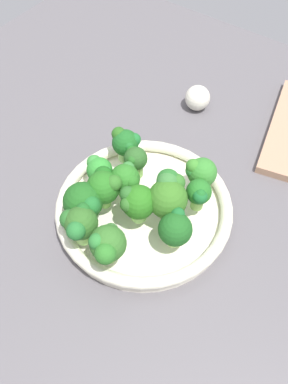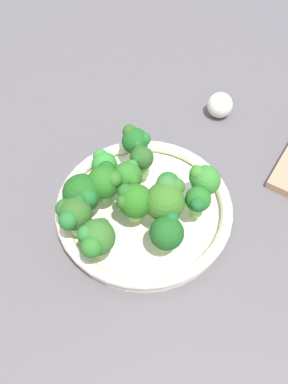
{
  "view_description": "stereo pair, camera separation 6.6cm",
  "coord_description": "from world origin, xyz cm",
  "px_view_note": "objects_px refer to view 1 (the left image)",
  "views": [
    {
      "loc": [
        -28.65,
        -21.32,
        59.99
      ],
      "look_at": [
        3.89,
        1.7,
        6.66
      ],
      "focal_mm": 38.98,
      "sensor_mm": 36.0,
      "label": 1
    },
    {
      "loc": [
        -24.37,
        -26.41,
        59.99
      ],
      "look_at": [
        3.89,
        1.7,
        6.66
      ],
      "focal_mm": 38.98,
      "sensor_mm": 36.0,
      "label": 2
    }
  ],
  "objects_px": {
    "broccoli_floret_1": "(199,194)",
    "garlic_bulb": "(198,98)",
    "broccoli_floret_3": "(200,172)",
    "broccoli_floret_12": "(168,194)",
    "broccoli_floret_0": "(135,160)",
    "broccoli_floret_8": "(84,201)",
    "broccoli_floret_9": "(79,223)",
    "bowl": "(144,209)",
    "broccoli_floret_2": "(137,202)",
    "broccoli_floret_5": "(126,143)",
    "broccoli_floret_10": "(99,169)",
    "broccoli_floret_4": "(104,186)",
    "broccoli_floret_7": "(107,245)",
    "broccoli_floret_11": "(126,179)",
    "broccoli_floret_6": "(175,228)"
  },
  "relations": [
    {
      "from": "broccoli_floret_11",
      "to": "broccoli_floret_6",
      "type": "bearing_deg",
      "value": -104.2
    },
    {
      "from": "broccoli_floret_10",
      "to": "broccoli_floret_2",
      "type": "bearing_deg",
      "value": -102.43
    },
    {
      "from": "broccoli_floret_1",
      "to": "broccoli_floret_9",
      "type": "bearing_deg",
      "value": 143.13
    },
    {
      "from": "broccoli_floret_0",
      "to": "broccoli_floret_12",
      "type": "xyz_separation_m",
      "value": [
        -0.03,
        -0.09,
        0.01
      ]
    },
    {
      "from": "broccoli_floret_3",
      "to": "broccoli_floret_0",
      "type": "bearing_deg",
      "value": 110.85
    },
    {
      "from": "broccoli_floret_1",
      "to": "broccoli_floret_11",
      "type": "relative_size",
      "value": 0.93
    },
    {
      "from": "broccoli_floret_0",
      "to": "broccoli_floret_9",
      "type": "bearing_deg",
      "value": -176.55
    },
    {
      "from": "broccoli_floret_8",
      "to": "broccoli_floret_5",
      "type": "bearing_deg",
      "value": 9.49
    },
    {
      "from": "broccoli_floret_0",
      "to": "garlic_bulb",
      "type": "xyz_separation_m",
      "value": [
        0.25,
        0.02,
        -0.05
      ]
    },
    {
      "from": "broccoli_floret_8",
      "to": "broccoli_floret_7",
      "type": "bearing_deg",
      "value": -117.95
    },
    {
      "from": "bowl",
      "to": "broccoli_floret_2",
      "type": "distance_m",
      "value": 0.07
    },
    {
      "from": "broccoli_floret_4",
      "to": "broccoli_floret_12",
      "type": "height_order",
      "value": "broccoli_floret_12"
    },
    {
      "from": "broccoli_floret_4",
      "to": "broccoli_floret_11",
      "type": "height_order",
      "value": "broccoli_floret_4"
    },
    {
      "from": "broccoli_floret_10",
      "to": "broccoli_floret_5",
      "type": "bearing_deg",
      "value": -0.15
    },
    {
      "from": "broccoli_floret_0",
      "to": "broccoli_floret_9",
      "type": "distance_m",
      "value": 0.15
    },
    {
      "from": "broccoli_floret_1",
      "to": "broccoli_floret_3",
      "type": "relative_size",
      "value": 0.96
    },
    {
      "from": "broccoli_floret_6",
      "to": "broccoli_floret_11",
      "type": "xyz_separation_m",
      "value": [
        0.03,
        0.11,
        0.0
      ]
    },
    {
      "from": "bowl",
      "to": "broccoli_floret_4",
      "type": "bearing_deg",
      "value": 124.43
    },
    {
      "from": "broccoli_floret_5",
      "to": "broccoli_floret_12",
      "type": "xyz_separation_m",
      "value": [
        -0.06,
        -0.12,
        0.01
      ]
    },
    {
      "from": "broccoli_floret_3",
      "to": "broccoli_floret_9",
      "type": "height_order",
      "value": "broccoli_floret_9"
    },
    {
      "from": "broccoli_floret_8",
      "to": "broccoli_floret_10",
      "type": "bearing_deg",
      "value": 19.72
    },
    {
      "from": "broccoli_floret_6",
      "to": "broccoli_floret_10",
      "type": "bearing_deg",
      "value": 82.69
    },
    {
      "from": "bowl",
      "to": "broccoli_floret_4",
      "type": "height_order",
      "value": "broccoli_floret_4"
    },
    {
      "from": "broccoli_floret_9",
      "to": "broccoli_floret_0",
      "type": "bearing_deg",
      "value": 3.45
    },
    {
      "from": "broccoli_floret_2",
      "to": "bowl",
      "type": "bearing_deg",
      "value": 14.79
    },
    {
      "from": "broccoli_floret_5",
      "to": "broccoli_floret_8",
      "type": "xyz_separation_m",
      "value": [
        -0.14,
        -0.02,
        0.0
      ]
    },
    {
      "from": "broccoli_floret_0",
      "to": "broccoli_floret_2",
      "type": "relative_size",
      "value": 0.87
    },
    {
      "from": "broccoli_floret_2",
      "to": "broccoli_floret_4",
      "type": "relative_size",
      "value": 0.97
    },
    {
      "from": "broccoli_floret_0",
      "to": "broccoli_floret_8",
      "type": "xyz_separation_m",
      "value": [
        -0.12,
        0.01,
        0.0
      ]
    },
    {
      "from": "broccoli_floret_6",
      "to": "broccoli_floret_11",
      "type": "relative_size",
      "value": 0.94
    },
    {
      "from": "broccoli_floret_10",
      "to": "garlic_bulb",
      "type": "bearing_deg",
      "value": -3.09
    },
    {
      "from": "broccoli_floret_3",
      "to": "broccoli_floret_9",
      "type": "relative_size",
      "value": 0.9
    },
    {
      "from": "broccoli_floret_6",
      "to": "broccoli_floret_1",
      "type": "bearing_deg",
      "value": 2.5
    },
    {
      "from": "broccoli_floret_6",
      "to": "broccoli_floret_3",
      "type": "bearing_deg",
      "value": 12.0
    },
    {
      "from": "broccoli_floret_4",
      "to": "broccoli_floret_11",
      "type": "relative_size",
      "value": 1.11
    },
    {
      "from": "broccoli_floret_2",
      "to": "broccoli_floret_10",
      "type": "relative_size",
      "value": 1.17
    },
    {
      "from": "broccoli_floret_7",
      "to": "broccoli_floret_12",
      "type": "xyz_separation_m",
      "value": [
        0.12,
        -0.02,
        0.0
      ]
    },
    {
      "from": "broccoli_floret_3",
      "to": "broccoli_floret_12",
      "type": "distance_m",
      "value": 0.08
    },
    {
      "from": "broccoli_floret_10",
      "to": "broccoli_floret_0",
      "type": "bearing_deg",
      "value": -34.6
    },
    {
      "from": "broccoli_floret_2",
      "to": "broccoli_floret_7",
      "type": "xyz_separation_m",
      "value": [
        -0.09,
        -0.01,
        0.0
      ]
    },
    {
      "from": "broccoli_floret_0",
      "to": "broccoli_floret_11",
      "type": "xyz_separation_m",
      "value": [
        -0.04,
        -0.01,
        0.0
      ]
    },
    {
      "from": "bowl",
      "to": "broccoli_floret_0",
      "type": "height_order",
      "value": "broccoli_floret_0"
    },
    {
      "from": "broccoli_floret_0",
      "to": "broccoli_floret_11",
      "type": "bearing_deg",
      "value": -163.09
    },
    {
      "from": "broccoli_floret_1",
      "to": "garlic_bulb",
      "type": "xyz_separation_m",
      "value": [
        0.25,
        0.14,
        -0.05
      ]
    },
    {
      "from": "broccoli_floret_0",
      "to": "broccoli_floret_12",
      "type": "bearing_deg",
      "value": -111.41
    },
    {
      "from": "broccoli_floret_0",
      "to": "broccoli_floret_8",
      "type": "relative_size",
      "value": 0.88
    },
    {
      "from": "broccoli_floret_3",
      "to": "broccoli_floret_7",
      "type": "distance_m",
      "value": 0.2
    },
    {
      "from": "broccoli_floret_0",
      "to": "broccoli_floret_3",
      "type": "distance_m",
      "value": 0.11
    },
    {
      "from": "garlic_bulb",
      "to": "broccoli_floret_8",
      "type": "bearing_deg",
      "value": -178.89
    },
    {
      "from": "broccoli_floret_1",
      "to": "garlic_bulb",
      "type": "relative_size",
      "value": 1.15
    }
  ]
}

